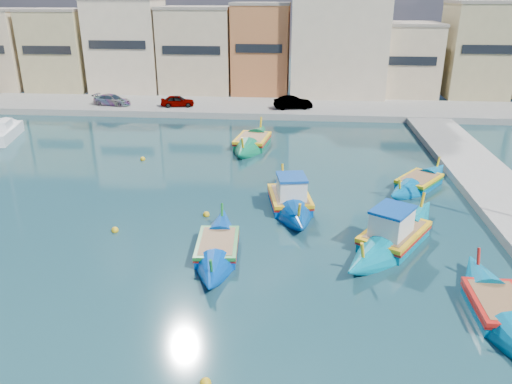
% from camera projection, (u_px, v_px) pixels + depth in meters
% --- Properties ---
extents(ground, '(160.00, 160.00, 0.00)m').
position_uv_depth(ground, '(152.00, 269.00, 21.69)').
color(ground, '#163944').
rests_on(ground, ground).
extents(north_quay, '(80.00, 8.00, 0.60)m').
position_uv_depth(north_quay, '(240.00, 108.00, 51.18)').
color(north_quay, gray).
rests_on(north_quay, ground).
extents(north_townhouses, '(83.20, 7.87, 10.19)m').
position_uv_depth(north_townhouses, '(307.00, 53.00, 55.69)').
color(north_townhouses, tan).
rests_on(north_townhouses, ground).
extents(church_block, '(10.00, 10.00, 19.10)m').
position_uv_depth(church_block, '(339.00, 21.00, 54.73)').
color(church_block, beige).
rests_on(church_block, ground).
extents(parked_cars, '(22.31, 2.13, 1.23)m').
position_uv_depth(parked_cars, '(192.00, 101.00, 49.87)').
color(parked_cars, '#4C1919').
rests_on(parked_cars, north_quay).
extents(luzzu_turquoise_cabin, '(6.97, 9.33, 3.12)m').
position_uv_depth(luzzu_turquoise_cabin, '(394.00, 237.00, 23.77)').
color(luzzu_turquoise_cabin, '#007E9C').
rests_on(luzzu_turquoise_cabin, ground).
extents(luzzu_blue_cabin, '(3.56, 8.77, 3.02)m').
position_uv_depth(luzzu_blue_cabin, '(290.00, 200.00, 27.98)').
color(luzzu_blue_cabin, '#0044A0').
rests_on(luzzu_blue_cabin, ground).
extents(luzzu_cyan_mid, '(5.98, 7.24, 2.26)m').
position_uv_depth(luzzu_cyan_mid, '(419.00, 183.00, 30.93)').
color(luzzu_cyan_mid, '#0064A3').
rests_on(luzzu_cyan_mid, ground).
extents(luzzu_green, '(3.38, 9.06, 2.79)m').
position_uv_depth(luzzu_green, '(252.00, 143.00, 39.07)').
color(luzzu_green, '#0A7048').
rests_on(luzzu_green, ground).
extents(luzzu_blue_south, '(2.39, 7.97, 2.27)m').
position_uv_depth(luzzu_blue_south, '(218.00, 248.00, 22.98)').
color(luzzu_blue_south, '#0040AA').
rests_on(luzzu_blue_south, ground).
extents(luzzu_cyan_south, '(1.98, 7.51, 2.33)m').
position_uv_depth(luzzu_cyan_south, '(498.00, 309.00, 18.53)').
color(luzzu_cyan_south, '#006FA0').
rests_on(luzzu_cyan_south, ground).
extents(yacht_north, '(4.00, 8.06, 10.36)m').
position_uv_depth(yacht_north, '(7.00, 129.00, 42.51)').
color(yacht_north, white).
rests_on(yacht_north, ground).
extents(mooring_buoys, '(21.91, 27.90, 0.36)m').
position_uv_depth(mooring_buoys, '(233.00, 207.00, 27.79)').
color(mooring_buoys, gold).
rests_on(mooring_buoys, ground).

